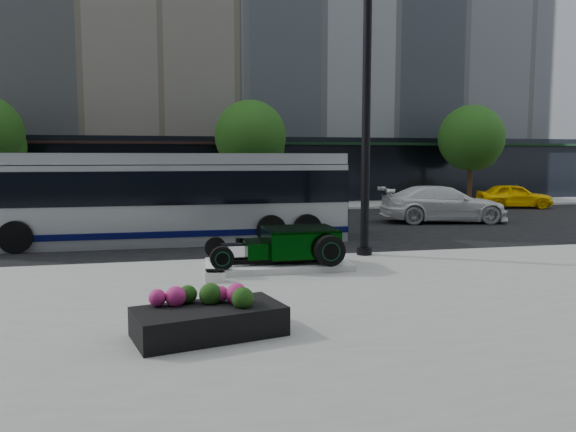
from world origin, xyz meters
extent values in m
plane|color=black|center=(0.00, 0.00, 0.00)|extent=(120.00, 120.00, 0.00)
cube|color=gray|center=(0.00, -10.50, 0.06)|extent=(70.00, 17.00, 0.12)
cube|color=gray|center=(0.00, 14.00, 0.06)|extent=(70.00, 4.00, 0.12)
cube|color=black|center=(-10.00, 16.20, 2.00)|extent=(22.00, 0.50, 4.00)
cube|color=black|center=(13.00, 16.20, 2.00)|extent=(24.00, 0.50, 4.00)
cube|color=black|center=(-10.00, 15.60, 3.60)|extent=(22.00, 1.60, 0.15)
cube|color=black|center=(13.00, 15.60, 3.60)|extent=(24.00, 1.60, 0.15)
cylinder|color=black|center=(1.00, 13.00, 1.42)|extent=(0.28, 0.28, 2.60)
sphere|color=#0E350E|center=(1.00, 13.00, 3.92)|extent=(3.80, 3.80, 3.80)
sphere|color=#0E350E|center=(1.60, 13.30, 3.32)|extent=(2.60, 2.60, 2.60)
cylinder|color=black|center=(14.00, 13.00, 1.42)|extent=(0.28, 0.28, 2.60)
sphere|color=#0E350E|center=(14.00, 13.00, 3.92)|extent=(3.80, 3.80, 3.80)
sphere|color=#0E350E|center=(14.60, 13.30, 3.32)|extent=(2.60, 2.60, 2.60)
cube|color=silver|center=(-0.95, -3.51, 0.20)|extent=(3.40, 1.80, 0.15)
cube|color=black|center=(-0.95, -3.96, 0.37)|extent=(3.00, 0.08, 0.10)
cube|color=black|center=(-0.95, -3.06, 0.37)|extent=(3.00, 0.08, 0.10)
cube|color=black|center=(-0.40, -3.51, 0.72)|extent=(1.70, 1.45, 0.62)
cube|color=black|center=(-0.40, -3.51, 1.05)|extent=(1.70, 1.45, 0.06)
cube|color=black|center=(-1.50, -3.51, 0.60)|extent=(0.55, 1.05, 0.38)
cube|color=silver|center=(-2.05, -3.51, 0.55)|extent=(0.55, 0.55, 0.34)
cylinder|color=black|center=(-1.90, -3.51, 0.82)|extent=(0.18, 0.18, 0.10)
cylinder|color=black|center=(-2.40, -3.51, 0.43)|extent=(0.06, 1.55, 0.06)
cylinder|color=black|center=(0.10, -4.36, 0.63)|extent=(0.72, 0.24, 0.72)
cylinder|color=black|center=(0.10, -4.49, 0.63)|extent=(0.37, 0.02, 0.37)
torus|color=#0A3A1E|center=(0.10, -4.50, 0.63)|extent=(0.44, 0.02, 0.44)
cylinder|color=black|center=(0.10, -2.66, 0.63)|extent=(0.72, 0.24, 0.72)
cylinder|color=black|center=(0.10, -2.54, 0.63)|extent=(0.37, 0.02, 0.37)
torus|color=#0A3A1E|center=(0.10, -2.52, 0.63)|extent=(0.44, 0.02, 0.44)
cylinder|color=black|center=(-2.40, -4.29, 0.54)|extent=(0.54, 0.16, 0.54)
cylinder|color=black|center=(-2.40, -4.38, 0.54)|extent=(0.28, 0.02, 0.28)
torus|color=#0A3A1E|center=(-2.40, -4.39, 0.54)|extent=(0.34, 0.02, 0.34)
cylinder|color=black|center=(-2.40, -2.73, 0.54)|extent=(0.54, 0.16, 0.54)
cylinder|color=black|center=(-2.40, -2.65, 0.54)|extent=(0.28, 0.02, 0.28)
torus|color=#0A3A1E|center=(-2.40, -2.63, 0.54)|extent=(0.34, 0.02, 0.34)
cube|color=silver|center=(-2.60, -4.78, 0.23)|extent=(0.46, 0.38, 0.22)
cube|color=black|center=(-2.60, -4.78, 0.35)|extent=(0.45, 0.36, 0.15)
cylinder|color=black|center=(1.74, -2.28, 3.97)|extent=(0.23, 0.23, 7.69)
cylinder|color=black|center=(1.74, -2.28, 0.22)|extent=(0.42, 0.42, 0.19)
cube|color=black|center=(-3.04, -8.44, 0.34)|extent=(2.39, 1.57, 0.44)
sphere|color=#C22273|center=(-3.81, -8.44, 0.69)|extent=(0.29, 0.29, 0.29)
sphere|color=#0E350E|center=(-3.51, -8.44, 0.69)|extent=(0.29, 0.29, 0.29)
sphere|color=#C22273|center=(-3.20, -8.44, 0.69)|extent=(0.29, 0.29, 0.29)
sphere|color=#0E350E|center=(-2.89, -8.44, 0.69)|extent=(0.29, 0.29, 0.29)
sphere|color=#C22273|center=(-2.58, -8.44, 0.69)|extent=(0.29, 0.29, 0.29)
sphere|color=#0E350E|center=(-2.28, -8.44, 0.69)|extent=(0.29, 0.29, 0.29)
cube|color=#A5AAAE|center=(-3.68, 2.11, 1.27)|extent=(12.00, 2.55, 2.55)
cube|color=#080C47|center=(-3.68, 2.11, 0.42)|extent=(12.05, 2.60, 0.20)
cube|color=black|center=(-3.68, 2.11, 1.85)|extent=(12.05, 2.60, 1.05)
cube|color=#A5AAAE|center=(-3.68, 2.11, 2.75)|extent=(12.00, 2.40, 0.35)
cube|color=black|center=(2.35, 2.11, 1.55)|extent=(0.06, 2.30, 1.70)
cylinder|color=black|center=(-7.88, 0.81, 0.48)|extent=(0.96, 0.28, 0.96)
cylinder|color=black|center=(-7.88, 3.41, 0.48)|extent=(0.96, 0.28, 0.96)
cylinder|color=black|center=(-0.28, 0.81, 0.48)|extent=(0.96, 0.28, 0.96)
cylinder|color=black|center=(-0.28, 3.41, 0.48)|extent=(0.96, 0.28, 0.96)
cylinder|color=black|center=(0.92, 0.81, 0.48)|extent=(0.96, 0.28, 0.96)
cylinder|color=black|center=(0.92, 3.41, 0.48)|extent=(0.96, 0.28, 0.96)
imported|color=silver|center=(8.19, 5.31, 0.78)|extent=(5.71, 3.11, 1.57)
imported|color=#FAC200|center=(15.34, 10.65, 0.68)|extent=(4.25, 2.62, 1.35)
camera|label=1|loc=(-3.71, -16.74, 2.80)|focal=35.00mm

